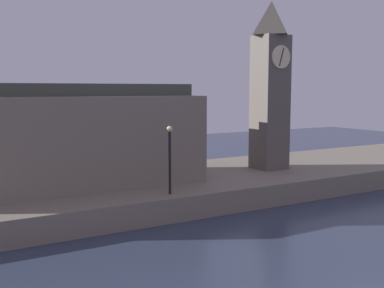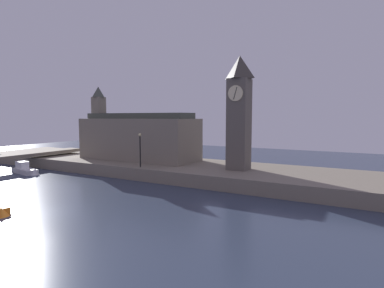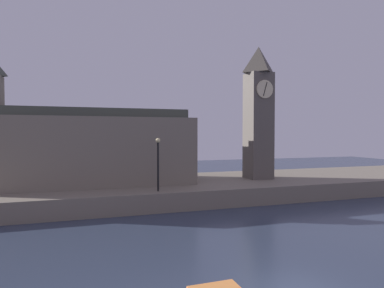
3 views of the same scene
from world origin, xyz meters
TOP-DOWN VIEW (x-y plane):
  - far_embankment at (0.00, 20.00)m, footprint 70.00×12.00m
  - clock_tower at (9.41, 19.45)m, footprint 2.56×2.59m
  - parliament_hall at (-6.82, 20.75)m, footprint 17.59×6.59m
  - streetlamp at (-1.82, 15.18)m, footprint 0.36×0.36m

SIDE VIEW (x-z plane):
  - far_embankment at x=0.00m, z-range 0.00..1.50m
  - streetlamp at x=-1.82m, z-range 1.99..6.16m
  - parliament_hall at x=-6.82m, z-range -0.66..10.24m
  - clock_tower at x=9.41m, z-range 1.72..14.91m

